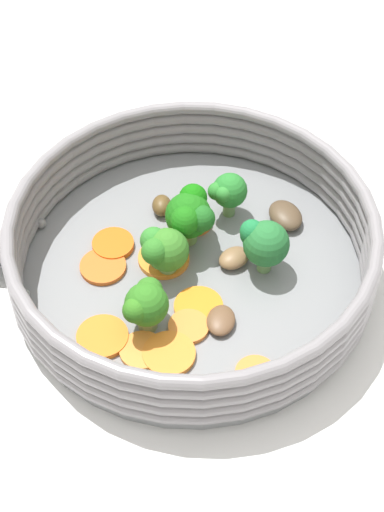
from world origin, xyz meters
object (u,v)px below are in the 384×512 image
carrot_slice_4 (103,267)px  carrot_slice_5 (102,337)px  skillet (192,273)px  broccoli_floret_1 (190,215)px  broccoli_floret_3 (146,304)px  carrot_slice_2 (198,307)px  broccoli_floret_0 (262,241)px  carrot_slice_1 (194,222)px  carrot_slice_9 (169,354)px  mushroom_piece_1 (285,215)px  carrot_slice_8 (142,351)px  carrot_slice_6 (112,246)px  carrot_slice_0 (166,254)px  broccoli_floret_2 (228,192)px  carrot_slice_7 (189,327)px  mushroom_piece_2 (162,205)px  carrot_slice_3 (256,374)px  broccoli_floret_4 (163,250)px  mushroom_piece_0 (221,320)px

carrot_slice_4 → carrot_slice_5: same height
skillet → broccoli_floret_1: 0.05m
carrot_slice_4 → broccoli_floret_3: bearing=-37.0°
skillet → carrot_slice_2: 0.04m
broccoli_floret_0 → skillet: bearing=-158.8°
carrot_slice_1 → broccoli_floret_1: size_ratio=0.62×
carrot_slice_9 → broccoli_floret_3: bearing=141.2°
broccoli_floret_0 → broccoli_floret_3: (-0.07, -0.09, -0.00)m
carrot_slice_9 → mushroom_piece_1: mushroom_piece_1 is taller
mushroom_piece_1 → carrot_slice_8: bearing=-111.3°
carrot_slice_9 → carrot_slice_6: bearing=134.1°
carrot_slice_0 → broccoli_floret_0: broccoli_floret_0 is taller
skillet → carrot_slice_1: size_ratio=9.13×
carrot_slice_0 → broccoli_floret_2: size_ratio=0.99×
carrot_slice_4 → broccoli_floret_2: 0.12m
carrot_slice_6 → carrot_slice_5: bearing=-71.5°
carrot_slice_6 → carrot_slice_8: bearing=-54.9°
carrot_slice_0 → carrot_slice_6: (-0.05, -0.01, 0.00)m
carrot_slice_5 → carrot_slice_6: 0.09m
carrot_slice_8 → mushroom_piece_1: (0.07, 0.17, 0.00)m
carrot_slice_4 → carrot_slice_7: bearing=-21.2°
broccoli_floret_2 → mushroom_piece_2: bearing=-164.1°
carrot_slice_3 → broccoli_floret_4: size_ratio=0.68×
carrot_slice_2 → broccoli_floret_4: broccoli_floret_4 is taller
carrot_slice_1 → broccoli_floret_3: bearing=-89.2°
carrot_slice_2 → broccoli_floret_0: bearing=59.7°
carrot_slice_8 → mushroom_piece_2: (-0.04, 0.14, 0.01)m
broccoli_floret_2 → broccoli_floret_4: (-0.03, -0.08, 0.00)m
broccoli_floret_0 → broccoli_floret_3: bearing=-127.2°
skillet → mushroom_piece_2: (-0.05, 0.05, 0.01)m
broccoli_floret_3 → broccoli_floret_4: (-0.01, 0.05, 0.00)m
carrot_slice_2 → carrot_slice_0: bearing=136.0°
carrot_slice_5 → carrot_slice_9: (0.05, 0.00, 0.00)m
carrot_slice_0 → carrot_slice_1: (0.01, 0.04, -0.00)m
carrot_slice_2 → mushroom_piece_0: mushroom_piece_0 is taller
broccoli_floret_3 → carrot_slice_6: bearing=131.4°
carrot_slice_5 → carrot_slice_7: 0.07m
carrot_slice_1 → broccoli_floret_4: 0.06m
skillet → carrot_slice_4: carrot_slice_4 is taller
carrot_slice_7 → broccoli_floret_3: bearing=-165.7°
mushroom_piece_0 → mushroom_piece_1: mushroom_piece_1 is taller
carrot_slice_3 → mushroom_piece_0: bearing=137.4°
carrot_slice_5 → carrot_slice_0: bearing=80.3°
carrot_slice_1 → carrot_slice_2: (0.03, -0.08, -0.00)m
carrot_slice_0 → carrot_slice_6: same height
carrot_slice_4 → carrot_slice_0: bearing=33.7°
carrot_slice_2 → mushroom_piece_1: bearing=71.1°
carrot_slice_6 → mushroom_piece_1: size_ratio=0.99×
broccoli_floret_2 → broccoli_floret_3: (-0.02, -0.13, -0.00)m
carrot_slice_2 → broccoli_floret_3: broccoli_floret_3 is taller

